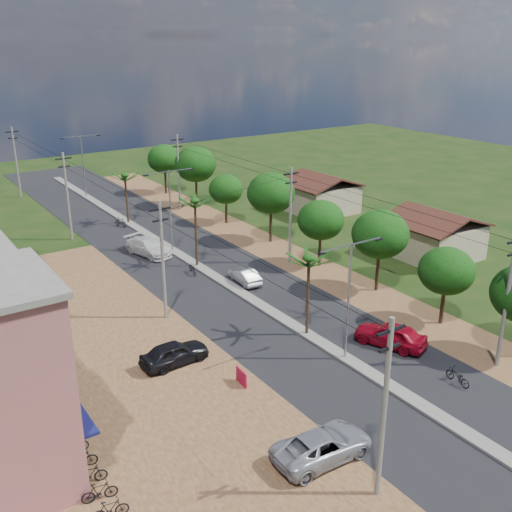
{
  "coord_description": "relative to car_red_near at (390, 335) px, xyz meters",
  "views": [
    {
      "loc": [
        -23.87,
        -25.14,
        19.79
      ],
      "look_at": [
        1.48,
        12.57,
        3.0
      ],
      "focal_mm": 42.0,
      "sensor_mm": 36.0,
      "label": 1
    }
  ],
  "objects": [
    {
      "name": "ground",
      "position": [
        -3.7,
        0.37,
        -0.83
      ],
      "size": [
        160.0,
        160.0,
        0.0
      ],
      "primitive_type": "plane",
      "color": "black",
      "rests_on": "ground"
    },
    {
      "name": "road",
      "position": [
        -3.7,
        15.37,
        -0.81
      ],
      "size": [
        12.0,
        110.0,
        0.04
      ],
      "primitive_type": "cube",
      "color": "black",
      "rests_on": "ground"
    },
    {
      "name": "median",
      "position": [
        -3.7,
        18.37,
        -0.74
      ],
      "size": [
        1.0,
        90.0,
        0.18
      ],
      "primitive_type": "cube",
      "color": "#605E56",
      "rests_on": "ground"
    },
    {
      "name": "dirt_lot_west",
      "position": [
        -18.7,
        8.37,
        -0.81
      ],
      "size": [
        18.0,
        46.0,
        0.04
      ],
      "primitive_type": "cube",
      "color": "#53301C",
      "rests_on": "ground"
    },
    {
      "name": "dirt_shoulder_east",
      "position": [
        4.8,
        15.37,
        -0.81
      ],
      "size": [
        5.0,
        90.0,
        0.03
      ],
      "primitive_type": "cube",
      "color": "#53301C",
      "rests_on": "ground"
    },
    {
      "name": "house_east_near",
      "position": [
        16.3,
        10.37,
        1.57
      ],
      "size": [
        7.6,
        7.5,
        4.6
      ],
      "color": "tan",
      "rests_on": "ground"
    },
    {
      "name": "house_east_far",
      "position": [
        17.3,
        28.37,
        1.57
      ],
      "size": [
        7.6,
        7.5,
        4.6
      ],
      "color": "tan",
      "rests_on": "ground"
    },
    {
      "name": "tree_east_b",
      "position": [
        5.6,
        0.37,
        3.29
      ],
      "size": [
        4.0,
        4.0,
        5.83
      ],
      "color": "black",
      "rests_on": "ground"
    },
    {
      "name": "tree_east_c",
      "position": [
        6.0,
        7.37,
        4.04
      ],
      "size": [
        4.6,
        4.6,
        6.83
      ],
      "color": "black",
      "rests_on": "ground"
    },
    {
      "name": "tree_east_d",
      "position": [
        5.7,
        14.37,
        3.51
      ],
      "size": [
        4.2,
        4.2,
        6.13
      ],
      "color": "black",
      "rests_on": "ground"
    },
    {
      "name": "tree_east_e",
      "position": [
        5.9,
        22.37,
        4.26
      ],
      "size": [
        4.8,
        4.8,
        7.14
      ],
      "color": "black",
      "rests_on": "ground"
    },
    {
      "name": "tree_east_f",
      "position": [
        5.5,
        30.37,
        3.06
      ],
      "size": [
        3.8,
        3.8,
        5.52
      ],
      "color": "black",
      "rests_on": "ground"
    },
    {
      "name": "tree_east_g",
      "position": [
        6.1,
        38.37,
        4.41
      ],
      "size": [
        5.0,
        5.0,
        7.38
      ],
      "color": "black",
      "rests_on": "ground"
    },
    {
      "name": "tree_east_h",
      "position": [
        5.8,
        46.37,
        3.81
      ],
      "size": [
        4.4,
        4.4,
        6.52
      ],
      "color": "black",
      "rests_on": "ground"
    },
    {
      "name": "palm_median_near",
      "position": [
        -3.7,
        4.37,
        4.71
      ],
      "size": [
        2.0,
        2.0,
        6.15
      ],
      "color": "black",
      "rests_on": "ground"
    },
    {
      "name": "palm_median_mid",
      "position": [
        -3.7,
        20.37,
        5.07
      ],
      "size": [
        2.0,
        2.0,
        6.55
      ],
      "color": "black",
      "rests_on": "ground"
    },
    {
      "name": "palm_median_far",
      "position": [
        -3.7,
        36.37,
        4.43
      ],
      "size": [
        2.0,
        2.0,
        5.85
      ],
      "color": "black",
      "rests_on": "ground"
    },
    {
      "name": "streetlight_near",
      "position": [
        -3.7,
        0.37,
        3.96
      ],
      "size": [
        5.1,
        0.18,
        8.0
      ],
      "color": "gray",
      "rests_on": "ground"
    },
    {
      "name": "streetlight_mid",
      "position": [
        -3.7,
        25.37,
        3.96
      ],
      "size": [
        5.1,
        0.18,
        8.0
      ],
      "color": "gray",
      "rests_on": "ground"
    },
    {
      "name": "streetlight_far",
      "position": [
        -3.7,
        50.37,
        3.96
      ],
      "size": [
        5.1,
        0.18,
        8.0
      ],
      "color": "gray",
      "rests_on": "ground"
    },
    {
      "name": "utility_pole_w_a",
      "position": [
        -10.7,
        -9.63,
        3.93
      ],
      "size": [
        1.6,
        0.24,
        9.0
      ],
      "color": "#605E56",
      "rests_on": "ground"
    },
    {
      "name": "utility_pole_w_b",
      "position": [
        -10.7,
        12.37,
        3.93
      ],
      "size": [
        1.6,
        0.24,
        9.0
      ],
      "color": "#605E56",
      "rests_on": "ground"
    },
    {
      "name": "utility_pole_w_c",
      "position": [
        -10.7,
        34.37,
        3.93
      ],
      "size": [
        1.6,
        0.24,
        9.0
      ],
      "color": "#605E56",
      "rests_on": "ground"
    },
    {
      "name": "utility_pole_w_d",
      "position": [
        -10.7,
        55.37,
        3.93
      ],
      "size": [
        1.6,
        0.24,
        9.0
      ],
      "color": "#605E56",
      "rests_on": "ground"
    },
    {
      "name": "utility_pole_e_a",
      "position": [
        3.8,
        -5.63,
        3.93
      ],
      "size": [
        1.6,
        0.24,
        9.0
      ],
      "color": "#605E56",
      "rests_on": "ground"
    },
    {
      "name": "utility_pole_e_b",
      "position": [
        3.8,
        16.37,
        3.93
      ],
      "size": [
        1.6,
        0.24,
        9.0
      ],
      "color": "#605E56",
      "rests_on": "ground"
    },
    {
      "name": "utility_pole_e_c",
      "position": [
        3.8,
        38.37,
        3.93
      ],
      "size": [
        1.6,
        0.24,
        9.0
      ],
      "color": "#605E56",
      "rests_on": "ground"
    },
    {
      "name": "car_red_near",
      "position": [
        0.0,
        0.0,
        0.0
      ],
      "size": [
        3.62,
        5.23,
        1.65
      ],
      "primitive_type": "imported",
      "rotation": [
        0.0,
        0.0,
        3.52
      ],
      "color": "maroon",
      "rests_on": "ground"
    },
    {
      "name": "car_silver_mid",
      "position": [
        -2.2,
        14.71,
        -0.19
      ],
      "size": [
        1.65,
        3.94,
        1.27
      ],
      "primitive_type": "imported",
      "rotation": [
        0.0,
        0.0,
        3.06
      ],
      "color": "#95989D",
      "rests_on": "ground"
    },
    {
      "name": "car_white_far",
      "position": [
        -6.09,
        25.62,
        -0.04
      ],
      "size": [
        3.39,
        5.76,
        1.57
      ],
      "primitive_type": "imported",
      "rotation": [
        0.0,
        0.0,
        0.23
      ],
      "color": "beige",
      "rests_on": "ground"
    },
    {
      "name": "car_parked_silver",
      "position": [
        -11.2,
        -6.32,
        -0.09
      ],
      "size": [
        5.38,
        2.61,
        1.47
      ],
      "primitive_type": "imported",
      "rotation": [
        0.0,
        0.0,
        1.54
      ],
      "color": "#95989D",
      "rests_on": "ground"
    },
    {
      "name": "car_parked_dark",
      "position": [
        -13.16,
        5.98,
        -0.06
      ],
      "size": [
        4.58,
        2.04,
        1.53
      ],
      "primitive_type": "imported",
      "rotation": [
        0.0,
        0.0,
        1.62
      ],
      "color": "black",
      "rests_on": "ground"
    },
    {
      "name": "moto_rider_east",
      "position": [
        -0.07,
        -5.63,
        -0.35
      ],
      "size": [
        0.78,
        1.86,
        0.95
      ],
      "primitive_type": "imported",
      "rotation": [
        0.0,
        0.0,
        3.06
      ],
      "color": "black",
      "rests_on": "ground"
    },
    {
      "name": "moto_rider_west_a",
      "position": [
        -4.9,
        19.0,
        -0.34
      ],
      "size": [
        1.02,
        1.96,
        0.98
      ],
      "primitive_type": "imported",
      "rotation": [
        0.0,
        0.0,
        -0.21
      ],
      "color": "black",
      "rests_on": "ground"
    },
    {
      "name": "moto_rider_west_b",
      "position": [
        -4.9,
        35.6,
        -0.31
      ],
      "size": [
        1.1,
        1.79,
        1.04
      ],
      "primitive_type": "imported",
      "rotation": [
        0.0,
        0.0,
        0.38
      ],
      "color": "black",
      "rests_on": "ground"
    },
    {
      "name": "roadside_sign",
      "position": [
        -10.92,
        1.57,
        -0.33
      ],
      "size": [
        0.17,
        1.22,
        1.01
      ],
      "rotation": [
        0.0,
        0.0,
        -0.07
      ],
      "color": "#A00E31",
      "rests_on": "ground"
    },
    {
      "name": "parked_scooter_row",
      "position": [
        -21.39,
        0.31,
        -0.33
      ],
      "size": [
        1.72,
        12.45,
        1.0
      ],
      "color": "black",
      "rests_on": "ground"
    }
  ]
}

